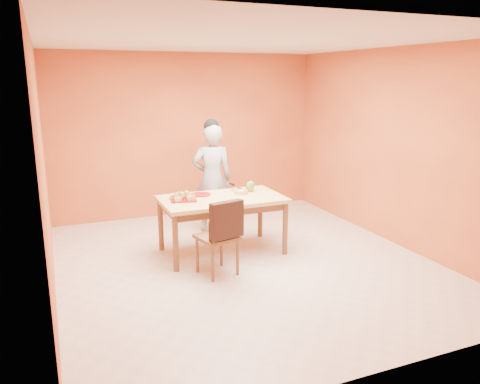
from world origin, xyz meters
name	(u,v)px	position (x,y,z in m)	size (l,w,h in m)	color
floor	(245,263)	(0.00, 0.00, 0.00)	(5.00, 5.00, 0.00)	beige
ceiling	(246,40)	(0.00, 0.00, 2.70)	(5.00, 5.00, 0.00)	silver
wall_back	(187,135)	(0.00, 2.50, 1.35)	(4.50, 4.50, 0.00)	#CD682F
wall_left	(44,172)	(-2.25, 0.00, 1.35)	(5.00, 5.00, 0.00)	#CD682F
wall_right	(395,148)	(2.25, 0.00, 1.35)	(5.00, 5.00, 0.00)	#CD682F
dining_table	(222,204)	(-0.13, 0.47, 0.67)	(1.60, 0.90, 0.76)	tan
dining_chair	(218,235)	(-0.44, -0.19, 0.49)	(0.52, 0.59, 0.94)	brown
pastry_pile	(183,195)	(-0.63, 0.55, 0.83)	(0.29, 0.29, 0.10)	tan
person	(212,179)	(0.04, 1.37, 0.82)	(0.60, 0.39, 1.63)	gray
pastry_platter	(183,199)	(-0.63, 0.55, 0.77)	(0.32, 0.32, 0.02)	maroon
red_dinner_plate	(201,194)	(-0.35, 0.70, 0.77)	(0.27, 0.27, 0.02)	maroon
white_cake_plate	(241,194)	(0.15, 0.51, 0.77)	(0.26, 0.26, 0.01)	white
sponge_cake	(241,192)	(0.15, 0.51, 0.79)	(0.20, 0.20, 0.04)	gold
cake_server	(237,187)	(0.16, 0.69, 0.82)	(0.05, 0.25, 0.01)	silver
egg_ornament	(250,186)	(0.35, 0.63, 0.84)	(0.12, 0.10, 0.15)	olive
magenta_glass	(250,187)	(0.36, 0.68, 0.81)	(0.07, 0.07, 0.10)	#CD1E77
checker_tin	(249,187)	(0.41, 0.82, 0.78)	(0.11, 0.11, 0.03)	#39210F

